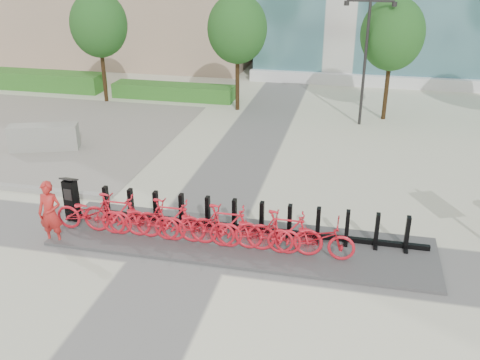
% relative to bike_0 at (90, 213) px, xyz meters
% --- Properties ---
extents(ground, '(120.00, 120.00, 0.00)m').
position_rel_bike_0_xyz_m(ground, '(2.60, 0.05, -0.58)').
color(ground, beige).
extents(gravel_patch, '(14.00, 14.00, 0.00)m').
position_rel_bike_0_xyz_m(gravel_patch, '(-7.40, 7.05, -0.58)').
color(gravel_patch, gray).
rests_on(gravel_patch, ground).
extents(hedge_a, '(10.00, 1.40, 0.90)m').
position_rel_bike_0_xyz_m(hedge_a, '(-11.40, 13.55, -0.13)').
color(hedge_a, '#275D15').
rests_on(hedge_a, ground).
extents(hedge_b, '(6.00, 1.20, 0.70)m').
position_rel_bike_0_xyz_m(hedge_b, '(-2.40, 13.25, -0.23)').
color(hedge_b, '#275D15').
rests_on(hedge_b, ground).
extents(tree_0, '(2.60, 2.60, 5.10)m').
position_rel_bike_0_xyz_m(tree_0, '(-5.40, 12.05, 3.01)').
color(tree_0, '#3A2812').
rests_on(tree_0, ground).
extents(tree_1, '(2.60, 2.60, 5.10)m').
position_rel_bike_0_xyz_m(tree_1, '(1.10, 12.05, 3.01)').
color(tree_1, '#3A2812').
rests_on(tree_1, ground).
extents(tree_2, '(2.60, 2.60, 5.10)m').
position_rel_bike_0_xyz_m(tree_2, '(7.60, 12.05, 3.01)').
color(tree_2, '#3A2812').
rests_on(tree_2, ground).
extents(streetlamp, '(2.00, 0.20, 5.00)m').
position_rel_bike_0_xyz_m(streetlamp, '(6.60, 11.05, 2.55)').
color(streetlamp, black).
rests_on(streetlamp, ground).
extents(dock_pad, '(9.60, 2.40, 0.08)m').
position_rel_bike_0_xyz_m(dock_pad, '(3.90, 0.35, -0.54)').
color(dock_pad, '#464646').
rests_on(dock_pad, ground).
extents(dock_rail_posts, '(8.02, 0.50, 0.85)m').
position_rel_bike_0_xyz_m(dock_rail_posts, '(3.96, 0.82, -0.08)').
color(dock_rail_posts, black).
rests_on(dock_rail_posts, dock_pad).
extents(bike_0, '(1.90, 0.66, 1.00)m').
position_rel_bike_0_xyz_m(bike_0, '(0.00, 0.00, 0.00)').
color(bike_0, red).
rests_on(bike_0, dock_pad).
extents(bike_1, '(1.85, 0.52, 1.11)m').
position_rel_bike_0_xyz_m(bike_1, '(0.72, 0.00, 0.05)').
color(bike_1, red).
rests_on(bike_1, dock_pad).
extents(bike_2, '(1.90, 0.66, 1.00)m').
position_rel_bike_0_xyz_m(bike_2, '(1.44, 0.00, 0.00)').
color(bike_2, red).
rests_on(bike_2, dock_pad).
extents(bike_3, '(1.85, 0.52, 1.11)m').
position_rel_bike_0_xyz_m(bike_3, '(2.16, 0.00, 0.05)').
color(bike_3, red).
rests_on(bike_3, dock_pad).
extents(bike_4, '(1.90, 0.66, 1.00)m').
position_rel_bike_0_xyz_m(bike_4, '(2.88, 0.00, 0.00)').
color(bike_4, red).
rests_on(bike_4, dock_pad).
extents(bike_5, '(1.85, 0.52, 1.11)m').
position_rel_bike_0_xyz_m(bike_5, '(3.60, 0.00, 0.05)').
color(bike_5, red).
rests_on(bike_5, dock_pad).
extents(bike_6, '(1.90, 0.66, 1.00)m').
position_rel_bike_0_xyz_m(bike_6, '(4.32, 0.00, 0.00)').
color(bike_6, red).
rests_on(bike_6, dock_pad).
extents(bike_7, '(1.85, 0.52, 1.11)m').
position_rel_bike_0_xyz_m(bike_7, '(5.04, 0.00, 0.05)').
color(bike_7, red).
rests_on(bike_7, dock_pad).
extents(bike_8, '(1.90, 0.66, 1.00)m').
position_rel_bike_0_xyz_m(bike_8, '(5.76, 0.00, 0.00)').
color(bike_8, red).
rests_on(bike_8, dock_pad).
extents(kiosk, '(0.42, 0.36, 1.26)m').
position_rel_bike_0_xyz_m(kiosk, '(-0.78, 0.47, 0.10)').
color(kiosk, black).
rests_on(kiosk, dock_pad).
extents(worker_red, '(0.63, 0.44, 1.67)m').
position_rel_bike_0_xyz_m(worker_red, '(-0.72, -0.66, 0.25)').
color(worker_red, red).
rests_on(worker_red, ground).
extents(jersey_barrier, '(2.53, 1.44, 0.94)m').
position_rel_bike_0_xyz_m(jersey_barrier, '(-4.62, 5.37, -0.11)').
color(jersey_barrier, gray).
rests_on(jersey_barrier, ground).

